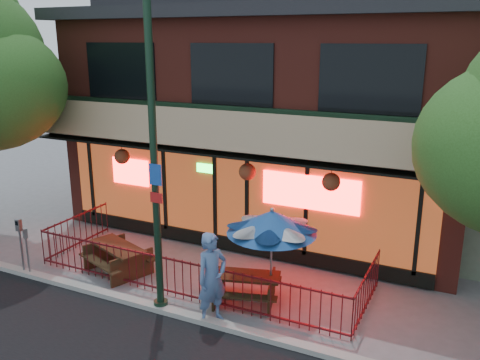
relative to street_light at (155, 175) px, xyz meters
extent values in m
plane|color=gray|center=(0.00, 0.40, -3.15)|extent=(80.00, 80.00, 0.00)
cube|color=#999993|center=(0.00, -0.10, -3.09)|extent=(80.00, 0.25, 0.12)
cube|color=maroon|center=(0.00, 7.60, 0.10)|extent=(12.00, 8.00, 6.50)
cube|color=#59230F|center=(0.00, 3.58, -1.50)|extent=(11.00, 0.06, 2.60)
cube|color=#FF0C0C|center=(2.30, 3.50, -1.05)|extent=(2.60, 0.04, 0.90)
cube|color=#FF0C0C|center=(-3.40, 3.50, -1.15)|extent=(1.30, 0.04, 0.80)
cube|color=tan|center=(0.00, 3.10, 0.40)|extent=(12.20, 1.33, 1.26)
cube|color=black|center=(-3.60, 3.58, 1.85)|extent=(2.40, 0.06, 1.60)
cube|color=black|center=(0.00, 3.58, 1.85)|extent=(2.40, 0.06, 1.60)
cube|color=black|center=(3.60, 3.58, 1.85)|extent=(2.40, 0.06, 1.60)
cube|color=black|center=(0.00, 3.55, -2.90)|extent=(11.00, 0.12, 0.40)
cube|color=#FFC672|center=(5.60, 3.42, -0.60)|extent=(0.18, 0.18, 0.32)
cube|color=#4D1016|center=(0.00, 0.60, -2.20)|extent=(8.40, 0.04, 0.04)
cube|color=#4D1016|center=(0.00, 0.60, -3.03)|extent=(8.40, 0.04, 0.04)
cube|color=#4D1016|center=(-4.20, 1.90, -2.20)|extent=(0.04, 2.60, 0.04)
cube|color=#4D1016|center=(4.20, 1.90, -2.20)|extent=(0.04, 2.60, 0.04)
cylinder|color=#4D1016|center=(0.00, 0.60, -2.65)|extent=(0.02, 0.02, 1.00)
cylinder|color=black|center=(0.00, 0.00, 0.35)|extent=(0.16, 0.16, 7.00)
cylinder|color=black|center=(0.00, 0.00, -3.05)|extent=(0.32, 0.32, 0.20)
cube|color=#194CB2|center=(0.12, -0.15, 0.05)|extent=(0.30, 0.02, 0.45)
cube|color=red|center=(0.12, -0.15, -0.45)|extent=(0.30, 0.02, 0.22)
cube|color=#3A2715|center=(-2.71, 1.34, -2.79)|extent=(0.49, 1.19, 0.71)
cube|color=#3A2715|center=(-1.45, 0.87, -2.79)|extent=(0.49, 1.19, 0.71)
cube|color=#3A2715|center=(-2.08, 1.10, -2.44)|extent=(1.87, 1.27, 0.06)
cube|color=#3A2715|center=(-2.26, 0.61, -2.73)|extent=(1.72, 0.85, 0.05)
cube|color=#3A2715|center=(-1.89, 1.60, -2.73)|extent=(1.72, 0.85, 0.05)
cube|color=black|center=(0.96, 0.95, -2.82)|extent=(0.37, 1.13, 0.66)
cube|color=black|center=(2.17, 1.30, -2.82)|extent=(0.37, 1.13, 0.66)
cube|color=black|center=(1.57, 1.12, -2.49)|extent=(1.73, 1.09, 0.05)
cube|color=black|center=(1.70, 0.65, -2.76)|extent=(1.62, 0.69, 0.04)
cube|color=black|center=(1.43, 1.60, -2.76)|extent=(1.62, 0.69, 0.04)
cylinder|color=gray|center=(2.11, 1.38, -2.09)|extent=(0.05, 0.05, 2.12)
cone|color=navy|center=(2.11, 1.38, -1.17)|extent=(2.02, 2.02, 0.53)
sphere|color=gray|center=(2.11, 1.38, -0.89)|extent=(0.10, 0.10, 0.10)
imported|color=#5170A3|center=(1.31, 0.05, -2.13)|extent=(0.75, 0.88, 2.03)
cylinder|color=gray|center=(-4.00, -0.08, -2.62)|extent=(0.05, 0.05, 1.05)
cube|color=gray|center=(-4.00, -0.08, -1.98)|extent=(0.14, 0.13, 0.27)
cube|color=black|center=(-4.00, -0.13, -1.93)|extent=(0.07, 0.04, 0.10)
cylinder|color=gray|center=(-4.20, -0.08, -2.54)|extent=(0.06, 0.06, 1.22)
cube|color=gray|center=(-4.20, -0.08, -1.79)|extent=(0.14, 0.12, 0.31)
cube|color=black|center=(-4.20, -0.13, -1.73)|extent=(0.09, 0.01, 0.11)
camera|label=1|loc=(6.09, -8.49, 2.77)|focal=38.00mm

